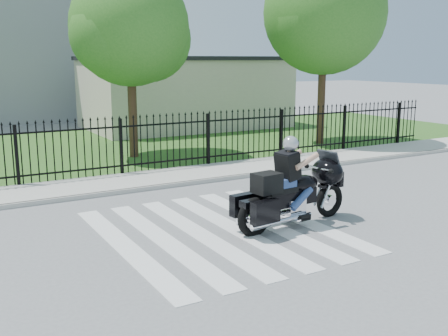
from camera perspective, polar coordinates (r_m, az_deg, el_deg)
ground at (r=11.10m, az=-0.75°, el=-6.88°), size 120.00×120.00×0.00m
crosswalk at (r=11.10m, az=-0.75°, el=-6.85°), size 5.00×5.50×0.01m
sidewalk at (r=15.49m, az=-9.80°, el=-1.44°), size 40.00×2.00×0.12m
curb at (r=14.57m, az=-8.44°, el=-2.22°), size 40.00×0.12×0.12m
grass_strip at (r=22.09m, az=-16.11°, el=2.06°), size 40.00×12.00×0.02m
iron_fence at (r=16.25m, az=-11.13°, el=2.16°), size 26.00×0.04×1.80m
tree_mid at (r=19.39m, az=-10.23°, el=14.87°), size 4.20×4.20×6.78m
tree_right at (r=22.64m, az=10.88°, el=16.21°), size 5.00×5.00×7.90m
building_low at (r=28.01m, az=-4.24°, el=8.03°), size 10.00×6.00×3.50m
building_low_roof at (r=27.96m, az=-4.30°, el=11.82°), size 10.20×6.20×0.20m
motorcycle_rider at (r=11.32m, az=7.35°, el=-2.26°), size 3.05×1.16×2.02m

